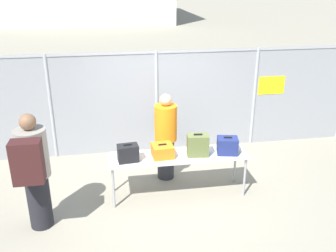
% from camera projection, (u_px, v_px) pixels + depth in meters
% --- Properties ---
extents(ground_plane, '(120.00, 120.00, 0.00)m').
position_uv_depth(ground_plane, '(172.00, 194.00, 6.58)').
color(ground_plane, gray).
extents(fence_section, '(8.73, 0.07, 2.18)m').
position_uv_depth(fence_section, '(157.00, 100.00, 7.89)').
color(fence_section, '#9EA0A5').
rests_on(fence_section, ground_plane).
extents(inspection_table, '(2.35, 0.62, 0.75)m').
position_uv_depth(inspection_table, '(178.00, 158.00, 6.35)').
color(inspection_table, silver).
rests_on(inspection_table, ground_plane).
extents(suitcase_black, '(0.35, 0.25, 0.30)m').
position_uv_depth(suitcase_black, '(128.00, 153.00, 6.08)').
color(suitcase_black, black).
rests_on(suitcase_black, inspection_table).
extents(suitcase_orange, '(0.37, 0.36, 0.23)m').
position_uv_depth(suitcase_orange, '(162.00, 151.00, 6.25)').
color(suitcase_orange, orange).
rests_on(suitcase_orange, inspection_table).
extents(suitcase_olive, '(0.37, 0.26, 0.39)m').
position_uv_depth(suitcase_olive, '(198.00, 145.00, 6.26)').
color(suitcase_olive, '#566033').
rests_on(suitcase_olive, inspection_table).
extents(suitcase_navy, '(0.39, 0.33, 0.31)m').
position_uv_depth(suitcase_navy, '(227.00, 146.00, 6.35)').
color(suitcase_navy, navy).
rests_on(suitcase_navy, inspection_table).
extents(traveler_hooded, '(0.45, 0.70, 1.82)m').
position_uv_depth(traveler_hooded, '(34.00, 169.00, 5.35)').
color(traveler_hooded, black).
rests_on(traveler_hooded, ground_plane).
extents(security_worker_near, '(0.41, 0.41, 1.65)m').
position_uv_depth(security_worker_near, '(166.00, 136.00, 6.84)').
color(security_worker_near, '#2D2D33').
rests_on(security_worker_near, ground_plane).
extents(utility_trailer, '(4.29, 1.99, 0.68)m').
position_uv_depth(utility_trailer, '(186.00, 111.00, 9.44)').
color(utility_trailer, silver).
rests_on(utility_trailer, ground_plane).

